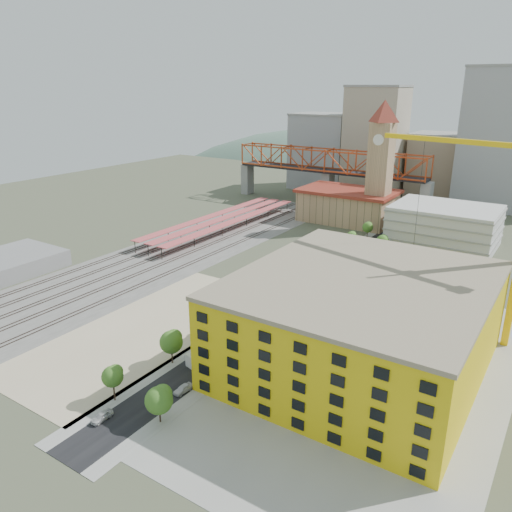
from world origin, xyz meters
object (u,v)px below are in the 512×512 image
Objects in this scene: clock_tower at (381,153)px; site_trailer_c at (272,311)px; car_0 at (102,417)px; site_trailer_d at (284,302)px; site_trailer_a at (209,354)px; site_trailer_b at (223,345)px; tower_crane at (512,205)px; construction_building at (361,322)px.

site_trailer_c is at bearing -84.96° from clock_tower.
clock_tower is 12.76× the size of car_0.
site_trailer_c is at bearing -70.80° from site_trailer_d.
site_trailer_a is 1.13× the size of site_trailer_b.
site_trailer_c is (0.00, 24.29, -0.00)m from site_trailer_a.
site_trailer_b is at bearing 84.12° from car_0.
site_trailer_d is at bearing 73.32° from site_trailer_b.
tower_crane reaches higher than site_trailer_c.
tower_crane is 56.91m from site_trailer_c.
construction_building is at bearing 53.95° from car_0.
site_trailer_d is at bearing 149.64° from construction_building.
tower_crane is 55.44m from site_trailer_d.
site_trailer_a is at bearing -150.09° from construction_building.
tower_crane is at bearing 32.28° from site_trailer_d.
site_trailer_d is (-46.15, -10.72, -28.79)m from tower_crane.
construction_building is 28.78m from site_trailer_c.
construction_building reaches higher than site_trailer_c.
site_trailer_d reaches higher than site_trailer_a.
site_trailer_b is 0.89× the size of site_trailer_c.
site_trailer_d reaches higher than site_trailer_b.
site_trailer_a is 24.29m from site_trailer_c.
site_trailer_c reaches higher than car_0.
site_trailer_c is (0.00, 19.64, 0.15)m from site_trailer_b.
site_trailer_c is (-46.15, -16.61, -28.86)m from tower_crane.
site_trailer_a is at bearing -80.43° from site_trailer_c.
site_trailer_a is 25.23m from car_0.
site_trailer_a is (-46.15, -40.90, -28.85)m from tower_crane.
clock_tower is at bearing 104.62° from site_trailer_c.
construction_building is 31.17m from site_trailer_d.
clock_tower is at bearing 108.78° from construction_building.
site_trailer_c is 49.43m from car_0.
clock_tower is 91.75m from tower_crane.
clock_tower is 5.02× the size of site_trailer_d.
clock_tower is 113.95m from site_trailer_b.
car_0 is (-3.00, -29.70, -0.51)m from site_trailer_b.
site_trailer_d is at bearing 86.78° from car_0.
clock_tower is at bearing 109.47° from site_trailer_a.
construction_building is 29.14m from site_trailer_b.
site_trailer_d is (0.00, 25.53, 0.22)m from site_trailer_b.
tower_crane reaches higher than car_0.
construction_building is 4.89× the size of site_trailer_d.
site_trailer_b is (-46.15, -36.25, -29.01)m from tower_crane.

